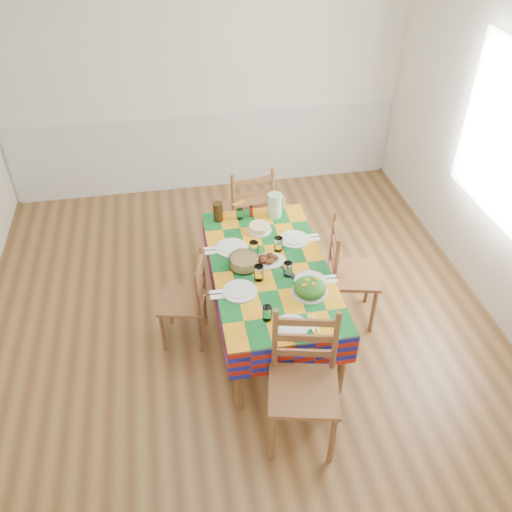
{
  "coord_description": "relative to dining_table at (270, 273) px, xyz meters",
  "views": [
    {
      "loc": [
        -0.46,
        -3.3,
        3.43
      ],
      "look_at": [
        0.14,
        -0.0,
        0.79
      ],
      "focal_mm": 38.0,
      "sensor_mm": 36.0,
      "label": 1
    }
  ],
  "objects": [
    {
      "name": "hot_sauce",
      "position": [
        -0.02,
        0.74,
        0.13
      ],
      "size": [
        0.03,
        0.03,
        0.12
      ],
      "primitive_type": "cylinder",
      "color": "#B4180E",
      "rests_on": "dining_table"
    },
    {
      "name": "chair_left",
      "position": [
        -0.69,
        -0.01,
        -0.18
      ],
      "size": [
        0.44,
        0.45,
        0.85
      ],
      "rotation": [
        0.0,
        0.0,
        -1.8
      ],
      "color": "brown",
      "rests_on": "room"
    },
    {
      "name": "setting_right_near",
      "position": [
        0.22,
        -0.2,
        0.1
      ],
      "size": [
        0.47,
        0.27,
        0.12
      ],
      "rotation": [
        0.0,
        0.0,
        -1.57
      ],
      "color": "silver",
      "rests_on": "dining_table"
    },
    {
      "name": "salad_platter",
      "position": [
        0.23,
        -0.36,
        0.12
      ],
      "size": [
        0.28,
        0.28,
        0.12
      ],
      "color": "silver",
      "rests_on": "dining_table"
    },
    {
      "name": "window_right",
      "position": [
        1.97,
        0.3,
        0.9
      ],
      "size": [
        0.0,
        1.4,
        1.4
      ],
      "primitive_type": "plane",
      "rotation": [
        0.0,
        -1.57,
        0.0
      ],
      "color": "white",
      "rests_on": "room"
    },
    {
      "name": "flower_vase",
      "position": [
        -0.13,
        0.72,
        0.15
      ],
      "size": [
        0.12,
        0.1,
        0.19
      ],
      "color": "white",
      "rests_on": "dining_table"
    },
    {
      "name": "setting_near_head",
      "position": [
        -0.04,
        -0.65,
        0.1
      ],
      "size": [
        0.39,
        0.26,
        0.12
      ],
      "color": "silver",
      "rests_on": "dining_table"
    },
    {
      "name": "name_card",
      "position": [
        0.02,
        -0.82,
        0.08
      ],
      "size": [
        0.08,
        0.02,
        0.02
      ],
      "primitive_type": "cube",
      "color": "silver",
      "rests_on": "dining_table"
    },
    {
      "name": "meat_platter",
      "position": [
        -0.0,
        0.06,
        0.1
      ],
      "size": [
        0.29,
        0.21,
        0.06
      ],
      "color": "silver",
      "rests_on": "dining_table"
    },
    {
      "name": "pasta_bowl",
      "position": [
        -0.2,
        0.04,
        0.12
      ],
      "size": [
        0.24,
        0.24,
        0.09
      ],
      "color": "white",
      "rests_on": "dining_table"
    },
    {
      "name": "chair_right",
      "position": [
        0.68,
        0.01,
        -0.12
      ],
      "size": [
        0.49,
        0.51,
        0.97
      ],
      "rotation": [
        0.0,
        0.0,
        1.35
      ],
      "color": "brown",
      "rests_on": "room"
    },
    {
      "name": "room",
      "position": [
        -0.26,
        0.0,
        0.75
      ],
      "size": [
        4.58,
        5.08,
        2.78
      ],
      "color": "brown",
      "rests_on": "ground"
    },
    {
      "name": "serving_utensils",
      "position": [
        0.13,
        -0.07,
        0.08
      ],
      "size": [
        0.12,
        0.26,
        0.01
      ],
      "color": "black",
      "rests_on": "dining_table"
    },
    {
      "name": "setting_left_near",
      "position": [
        -0.23,
        -0.22,
        0.1
      ],
      "size": [
        0.49,
        0.29,
        0.13
      ],
      "rotation": [
        0.0,
        0.0,
        1.57
      ],
      "color": "silver",
      "rests_on": "dining_table"
    },
    {
      "name": "green_pitcher",
      "position": [
        0.19,
        0.71,
        0.18
      ],
      "size": [
        0.13,
        0.13,
        0.22
      ],
      "primitive_type": "cylinder",
      "color": "#B0D899",
      "rests_on": "dining_table"
    },
    {
      "name": "chair_far",
      "position": [
        0.01,
        1.08,
        -0.1
      ],
      "size": [
        0.51,
        0.49,
        1.02
      ],
      "rotation": [
        0.0,
        0.0,
        3.29
      ],
      "color": "brown",
      "rests_on": "room"
    },
    {
      "name": "setting_left_far",
      "position": [
        -0.22,
        0.25,
        0.1
      ],
      "size": [
        0.49,
        0.29,
        0.13
      ],
      "rotation": [
        0.0,
        0.0,
        1.57
      ],
      "color": "silver",
      "rests_on": "dining_table"
    },
    {
      "name": "setting_right_far",
      "position": [
        0.22,
        0.27,
        0.1
      ],
      "size": [
        0.49,
        0.28,
        0.13
      ],
      "rotation": [
        0.0,
        0.0,
        -1.57
      ],
      "color": "silver",
      "rests_on": "dining_table"
    },
    {
      "name": "tea_pitcher",
      "position": [
        -0.33,
        0.73,
        0.16
      ],
      "size": [
        0.09,
        0.09,
        0.18
      ],
      "primitive_type": "cylinder",
      "color": "black",
      "rests_on": "dining_table"
    },
    {
      "name": "chair_near",
      "position": [
        0.01,
        -1.08,
        -0.08
      ],
      "size": [
        0.55,
        0.54,
        1.05
      ],
      "rotation": [
        0.0,
        0.0,
        -0.23
      ],
      "color": "brown",
      "rests_on": "room"
    },
    {
      "name": "dining_table",
      "position": [
        0.0,
        0.0,
        0.0
      ],
      "size": [
        0.93,
        1.73,
        0.67
      ],
      "color": "brown",
      "rests_on": "room"
    },
    {
      "name": "cake",
      "position": [
        0.01,
        0.5,
        0.1
      ],
      "size": [
        0.21,
        0.21,
        0.06
      ],
      "color": "silver",
      "rests_on": "dining_table"
    },
    {
      "name": "wainscot",
      "position": [
        -0.26,
        2.49,
        -0.11
      ],
      "size": [
        4.41,
        0.06,
        0.92
      ],
      "color": "silver",
      "rests_on": "room"
    }
  ]
}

